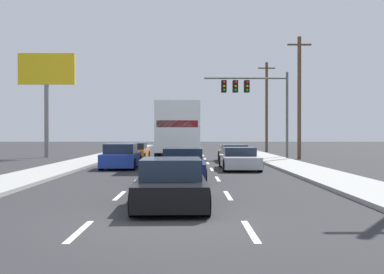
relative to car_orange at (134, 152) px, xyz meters
name	(u,v)px	position (x,y,z in m)	size (l,w,h in m)	color
ground_plane	(183,158)	(3.51, 3.10, -0.60)	(140.00, 140.00, 0.00)	#2B2B2D
sidewalk_right	(278,161)	(10.02, -1.90, -0.53)	(2.51, 80.00, 0.14)	#9E9E99
sidewalk_left	(86,161)	(-2.99, -1.90, -0.53)	(2.51, 80.00, 0.14)	#9E9E99
lane_markings	(182,163)	(3.51, -2.80, -0.59)	(3.54, 52.00, 0.01)	silver
car_orange	(134,152)	(0.00, 0.00, 0.00)	(2.00, 4.53, 1.27)	orange
car_blue	(121,157)	(0.17, -6.95, 0.03)	(1.99, 4.19, 1.38)	#1E389E
box_truck	(178,131)	(3.34, -5.33, 1.49)	(2.63, 7.95, 3.67)	white
car_navy	(183,166)	(3.74, -13.47, 0.01)	(1.86, 4.25, 1.35)	#141E4C
car_black	(171,184)	(3.51, -19.72, -0.02)	(1.99, 4.23, 1.28)	black
car_tan	(234,154)	(7.08, -1.31, -0.04)	(1.93, 4.66, 1.18)	tan
car_silver	(239,159)	(6.72, -7.74, -0.05)	(2.02, 4.42, 1.20)	#B7BABF
traffic_signal_mast	(249,92)	(8.77, 3.24, 4.62)	(6.71, 0.69, 6.84)	#595B56
utility_pole_mid	(299,96)	(12.31, 1.47, 4.17)	(1.80, 0.28, 9.26)	brown
utility_pole_far	(267,106)	(12.10, 14.19, 4.24)	(1.80, 0.28, 9.39)	brown
roadside_billboard	(46,82)	(-7.61, 4.10, 5.55)	(4.60, 0.36, 8.47)	slate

